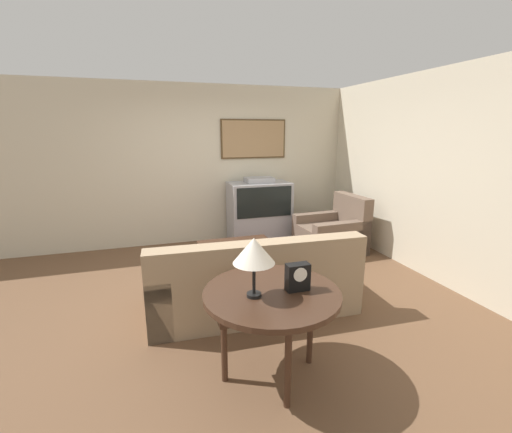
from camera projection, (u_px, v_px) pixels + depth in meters
name	position (u px, v px, depth m)	size (l,w,h in m)	color
ground_plane	(234.00, 289.00, 4.30)	(12.00, 12.00, 0.00)	brown
wall_back	(204.00, 165.00, 5.94)	(12.00, 0.10, 2.70)	beige
wall_right	(416.00, 174.00, 4.74)	(0.06, 12.00, 2.70)	beige
area_rug	(244.00, 268.00, 4.95)	(2.39, 1.62, 0.01)	brown
tv	(259.00, 212.00, 6.05)	(1.07, 0.59, 1.15)	#9E9EA3
couch	(252.00, 283.00, 3.77)	(2.26, 1.09, 0.88)	#9E8466
armchair	(332.00, 234.00, 5.61)	(1.01, 0.89, 0.91)	brown
coffee_table	(236.00, 246.00, 4.81)	(1.02, 0.60, 0.40)	#3D2619
console_table	(272.00, 299.00, 2.62)	(1.05, 1.05, 0.75)	#3D2619
table_lamp	(254.00, 252.00, 2.44)	(0.31, 0.31, 0.45)	black
mantel_clock	(298.00, 277.00, 2.60)	(0.18, 0.10, 0.21)	black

